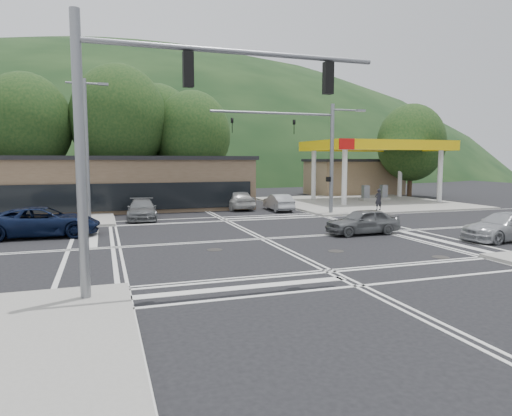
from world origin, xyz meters
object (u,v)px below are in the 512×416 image
object	(u,v)px
car_queue_b	(236,199)
car_northbound	(142,209)
car_queue_a	(278,202)
pedestrian	(378,199)
car_silver_east	(505,226)
car_grey_center	(363,221)
car_blue_west	(43,222)

from	to	relation	value
car_queue_b	car_northbound	world-z (taller)	car_queue_b
car_queue_a	car_northbound	bearing A→B (deg)	13.36
car_queue_a	pedestrian	world-z (taller)	pedestrian
car_northbound	car_queue_a	bearing A→B (deg)	15.29
car_queue_a	car_northbound	size ratio (longest dim) A/B	0.85
pedestrian	car_queue_a	bearing A→B (deg)	-30.60
car_queue_b	car_silver_east	bearing A→B (deg)	111.77
car_silver_east	car_queue_b	bearing A→B (deg)	-158.45
car_grey_center	car_northbound	size ratio (longest dim) A/B	0.87
car_silver_east	car_queue_b	size ratio (longest dim) A/B	0.99
pedestrian	car_grey_center	bearing A→B (deg)	47.59
car_queue_b	car_northbound	xyz separation A→B (m)	(-7.79, -4.22, -0.14)
car_silver_east	car_northbound	distance (m)	21.65
car_blue_west	car_queue_b	distance (m)	16.42
car_grey_center	pedestrian	bearing A→B (deg)	141.26
car_queue_b	pedestrian	bearing A→B (deg)	146.73
car_silver_east	pedestrian	world-z (taller)	pedestrian
car_silver_east	car_blue_west	bearing A→B (deg)	-115.27
car_blue_west	car_northbound	size ratio (longest dim) A/B	1.21
car_grey_center	car_queue_a	distance (m)	12.16
car_queue_a	car_queue_b	world-z (taller)	car_queue_b
car_blue_west	pedestrian	distance (m)	23.46
car_queue_a	car_queue_b	size ratio (longest dim) A/B	0.83
car_blue_west	pedestrian	size ratio (longest dim) A/B	3.41
car_northbound	car_silver_east	bearing A→B (deg)	-35.87
car_queue_b	pedestrian	size ratio (longest dim) A/B	2.90
car_grey_center	car_queue_b	world-z (taller)	car_queue_b
car_silver_east	pedestrian	xyz separation A→B (m)	(1.07, 12.66, 0.29)
car_grey_center	car_silver_east	xyz separation A→B (m)	(5.75, -3.88, -0.00)
car_grey_center	car_northbound	bearing A→B (deg)	-133.92
car_blue_west	car_northbound	distance (m)	7.73
car_blue_west	car_queue_b	size ratio (longest dim) A/B	1.18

